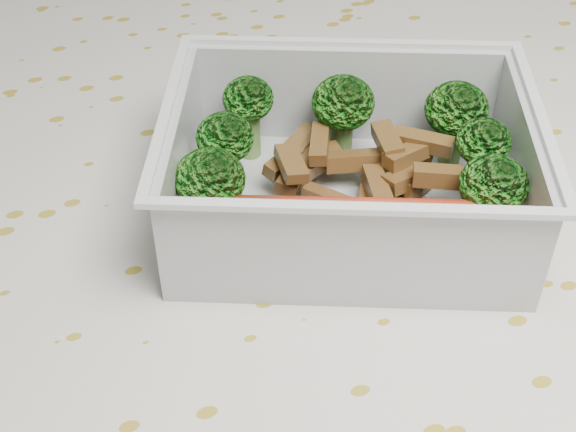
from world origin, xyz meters
name	(u,v)px	position (x,y,z in m)	size (l,w,h in m)	color
dining_table	(300,358)	(0.00, 0.00, 0.67)	(1.40, 0.90, 0.75)	brown
tablecloth	(300,300)	(0.00, 0.00, 0.72)	(1.46, 0.96, 0.19)	silver
lunch_container	(348,181)	(0.03, 0.02, 0.78)	(0.23, 0.21, 0.07)	silver
broccoli_florets	(353,140)	(0.04, 0.03, 0.79)	(0.18, 0.14, 0.05)	#608C3F
meat_pile	(358,166)	(0.04, 0.03, 0.78)	(0.10, 0.09, 0.03)	brown
sausage	(358,227)	(0.02, -0.02, 0.78)	(0.16, 0.08, 0.03)	red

